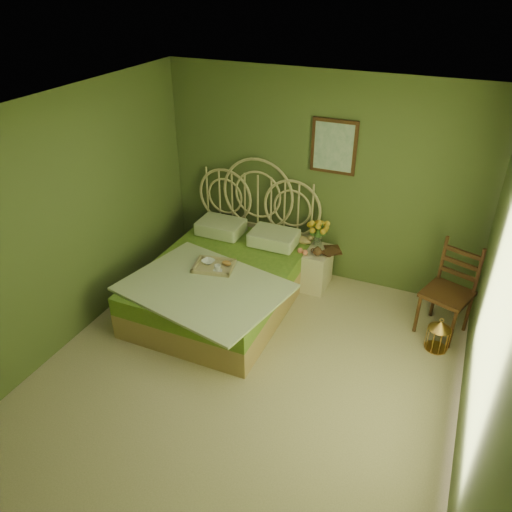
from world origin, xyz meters
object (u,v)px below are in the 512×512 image
at_px(nightstand, 311,261).
at_px(chair, 450,283).
at_px(bed, 224,279).
at_px(birdcage, 438,335).

height_order(nightstand, chair, chair).
bearing_deg(bed, nightstand, 42.78).
bearing_deg(birdcage, chair, 90.00).
relative_size(nightstand, chair, 0.90).
relative_size(bed, chair, 2.26).
height_order(chair, birdcage, chair).
distance_m(nightstand, birdcage, 1.77).
bearing_deg(birdcage, bed, -176.95).
bearing_deg(chair, birdcage, -70.60).
bearing_deg(birdcage, nightstand, 158.47).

